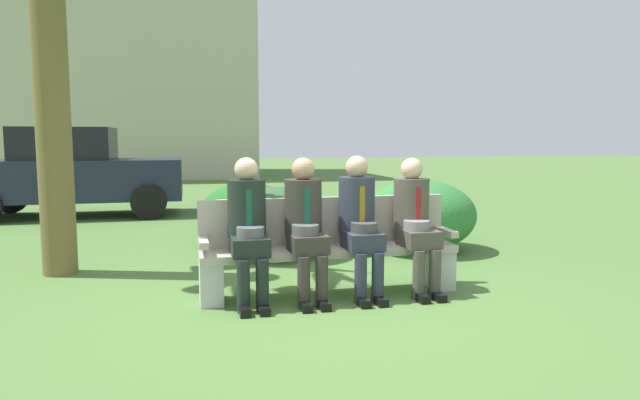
{
  "coord_description": "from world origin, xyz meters",
  "views": [
    {
      "loc": [
        -1.3,
        -4.61,
        1.44
      ],
      "look_at": [
        0.03,
        0.68,
        0.85
      ],
      "focal_mm": 31.03,
      "sensor_mm": 36.0,
      "label": 1
    }
  ],
  "objects_px": {
    "park_bench": "(329,247)",
    "seated_man_centerleft": "(305,221)",
    "shrub_mid_lawn": "(277,222)",
    "shrub_far_lawn": "(419,215)",
    "parked_car_near": "(74,172)",
    "seated_man_leftmost": "(248,223)",
    "seated_man_centerright": "(360,218)",
    "seated_man_rightmost": "(415,218)",
    "shrub_near_bench": "(247,210)",
    "building_backdrop": "(122,60)"
  },
  "relations": [
    {
      "from": "parked_car_near",
      "to": "seated_man_leftmost",
      "type": "bearing_deg",
      "value": -68.41
    },
    {
      "from": "seated_man_centerright",
      "to": "building_backdrop",
      "type": "distance_m",
      "value": 20.22
    },
    {
      "from": "park_bench",
      "to": "seated_man_centerright",
      "type": "distance_m",
      "value": 0.41
    },
    {
      "from": "shrub_far_lawn",
      "to": "building_backdrop",
      "type": "distance_m",
      "value": 18.89
    },
    {
      "from": "shrub_near_bench",
      "to": "shrub_mid_lawn",
      "type": "xyz_separation_m",
      "value": [
        0.21,
        -1.43,
        0.02
      ]
    },
    {
      "from": "shrub_far_lawn",
      "to": "parked_car_near",
      "type": "xyz_separation_m",
      "value": [
        -4.99,
        4.62,
        0.37
      ]
    },
    {
      "from": "seated_man_leftmost",
      "to": "park_bench",
      "type": "bearing_deg",
      "value": 10.04
    },
    {
      "from": "seated_man_centerright",
      "to": "seated_man_rightmost",
      "type": "height_order",
      "value": "seated_man_centerright"
    },
    {
      "from": "seated_man_leftmost",
      "to": "parked_car_near",
      "type": "bearing_deg",
      "value": 111.59
    },
    {
      "from": "shrub_near_bench",
      "to": "shrub_mid_lawn",
      "type": "bearing_deg",
      "value": -81.49
    },
    {
      "from": "seated_man_centerleft",
      "to": "building_backdrop",
      "type": "bearing_deg",
      "value": 99.67
    },
    {
      "from": "shrub_mid_lawn",
      "to": "building_backdrop",
      "type": "bearing_deg",
      "value": 100.88
    },
    {
      "from": "building_backdrop",
      "to": "seated_man_centerleft",
      "type": "bearing_deg",
      "value": -80.33
    },
    {
      "from": "shrub_mid_lawn",
      "to": "shrub_far_lawn",
      "type": "height_order",
      "value": "shrub_far_lawn"
    },
    {
      "from": "seated_man_leftmost",
      "to": "shrub_near_bench",
      "type": "distance_m",
      "value": 3.36
    },
    {
      "from": "seated_man_leftmost",
      "to": "seated_man_rightmost",
      "type": "height_order",
      "value": "seated_man_leftmost"
    },
    {
      "from": "seated_man_centerleft",
      "to": "building_backdrop",
      "type": "xyz_separation_m",
      "value": [
        -3.31,
        19.45,
        3.97
      ]
    },
    {
      "from": "seated_man_centerright",
      "to": "seated_man_rightmost",
      "type": "bearing_deg",
      "value": -0.26
    },
    {
      "from": "seated_man_leftmost",
      "to": "shrub_near_bench",
      "type": "relative_size",
      "value": 0.98
    },
    {
      "from": "park_bench",
      "to": "shrub_far_lawn",
      "type": "relative_size",
      "value": 1.61
    },
    {
      "from": "shrub_mid_lawn",
      "to": "parked_car_near",
      "type": "xyz_separation_m",
      "value": [
        -3.12,
        4.53,
        0.4
      ]
    },
    {
      "from": "seated_man_centerright",
      "to": "shrub_near_bench",
      "type": "distance_m",
      "value": 3.4
    },
    {
      "from": "park_bench",
      "to": "seated_man_centerleft",
      "type": "height_order",
      "value": "seated_man_centerleft"
    },
    {
      "from": "seated_man_centerright",
      "to": "shrub_near_bench",
      "type": "relative_size",
      "value": 0.99
    },
    {
      "from": "seated_man_leftmost",
      "to": "shrub_far_lawn",
      "type": "distance_m",
      "value": 3.05
    },
    {
      "from": "seated_man_centerright",
      "to": "shrub_far_lawn",
      "type": "height_order",
      "value": "seated_man_centerright"
    },
    {
      "from": "park_bench",
      "to": "seated_man_rightmost",
      "type": "height_order",
      "value": "seated_man_rightmost"
    },
    {
      "from": "park_bench",
      "to": "seated_man_centerleft",
      "type": "distance_m",
      "value": 0.4
    },
    {
      "from": "shrub_near_bench",
      "to": "shrub_far_lawn",
      "type": "bearing_deg",
      "value": -35.96
    },
    {
      "from": "seated_man_centerright",
      "to": "seated_man_rightmost",
      "type": "relative_size",
      "value": 1.02
    },
    {
      "from": "shrub_far_lawn",
      "to": "shrub_mid_lawn",
      "type": "bearing_deg",
      "value": 177.39
    },
    {
      "from": "seated_man_rightmost",
      "to": "shrub_near_bench",
      "type": "height_order",
      "value": "seated_man_rightmost"
    },
    {
      "from": "building_backdrop",
      "to": "seated_man_leftmost",
      "type": "bearing_deg",
      "value": -81.81
    },
    {
      "from": "seated_man_centerleft",
      "to": "shrub_near_bench",
      "type": "height_order",
      "value": "seated_man_centerleft"
    },
    {
      "from": "park_bench",
      "to": "seated_man_centerright",
      "type": "bearing_deg",
      "value": -27.61
    },
    {
      "from": "shrub_near_bench",
      "to": "seated_man_centerright",
      "type": "bearing_deg",
      "value": -78.63
    },
    {
      "from": "seated_man_centerright",
      "to": "shrub_mid_lawn",
      "type": "xyz_separation_m",
      "value": [
        -0.45,
        1.89,
        -0.29
      ]
    },
    {
      "from": "park_bench",
      "to": "parked_car_near",
      "type": "bearing_deg",
      "value": 117.79
    },
    {
      "from": "seated_man_centerright",
      "to": "building_backdrop",
      "type": "height_order",
      "value": "building_backdrop"
    },
    {
      "from": "park_bench",
      "to": "seated_man_rightmost",
      "type": "bearing_deg",
      "value": -9.68
    },
    {
      "from": "seated_man_centerright",
      "to": "parked_car_near",
      "type": "relative_size",
      "value": 0.33
    },
    {
      "from": "shrub_near_bench",
      "to": "parked_car_near",
      "type": "height_order",
      "value": "parked_car_near"
    },
    {
      "from": "seated_man_rightmost",
      "to": "shrub_far_lawn",
      "type": "bearing_deg",
      "value": 64.45
    },
    {
      "from": "building_backdrop",
      "to": "seated_man_rightmost",
      "type": "bearing_deg",
      "value": -77.31
    },
    {
      "from": "parked_car_near",
      "to": "building_backdrop",
      "type": "bearing_deg",
      "value": 91.13
    },
    {
      "from": "shrub_mid_lawn",
      "to": "shrub_far_lawn",
      "type": "distance_m",
      "value": 1.87
    },
    {
      "from": "seated_man_leftmost",
      "to": "seated_man_rightmost",
      "type": "distance_m",
      "value": 1.58
    },
    {
      "from": "seated_man_leftmost",
      "to": "building_backdrop",
      "type": "distance_m",
      "value": 20.05
    },
    {
      "from": "shrub_near_bench",
      "to": "seated_man_leftmost",
      "type": "bearing_deg",
      "value": -96.26
    },
    {
      "from": "shrub_near_bench",
      "to": "parked_car_near",
      "type": "relative_size",
      "value": 0.34
    }
  ]
}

